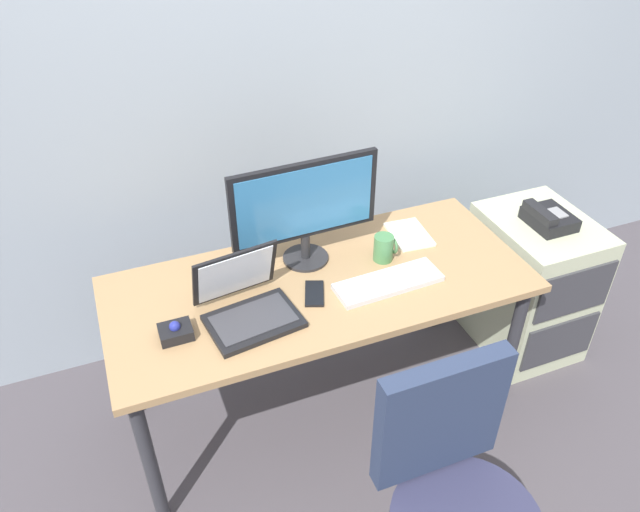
{
  "coord_description": "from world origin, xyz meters",
  "views": [
    {
      "loc": [
        -0.66,
        -1.67,
        2.15
      ],
      "look_at": [
        0.0,
        0.0,
        0.83
      ],
      "focal_mm": 34.31,
      "sensor_mm": 36.0,
      "label": 1
    }
  ],
  "objects_px": {
    "trackball_mouse": "(176,331)",
    "cell_phone": "(314,294)",
    "file_cabinet": "(529,284)",
    "paper_notepad": "(409,234)",
    "keyboard": "(388,282)",
    "laptop": "(247,303)",
    "banana": "(224,270)",
    "monitor_main": "(305,206)",
    "desk_phone": "(548,218)",
    "coffee_mug": "(384,248)"
  },
  "relations": [
    {
      "from": "trackball_mouse",
      "to": "cell_phone",
      "type": "xyz_separation_m",
      "value": [
        0.51,
        0.03,
        -0.02
      ]
    },
    {
      "from": "file_cabinet",
      "to": "paper_notepad",
      "type": "bearing_deg",
      "value": 170.07
    },
    {
      "from": "keyboard",
      "to": "laptop",
      "type": "xyz_separation_m",
      "value": [
        -0.54,
        0.03,
        0.04
      ]
    },
    {
      "from": "paper_notepad",
      "to": "banana",
      "type": "height_order",
      "value": "banana"
    },
    {
      "from": "trackball_mouse",
      "to": "paper_notepad",
      "type": "bearing_deg",
      "value": 13.5
    },
    {
      "from": "trackball_mouse",
      "to": "keyboard",
      "type": "bearing_deg",
      "value": -1.1
    },
    {
      "from": "file_cabinet",
      "to": "keyboard",
      "type": "xyz_separation_m",
      "value": [
        -0.84,
        -0.15,
        0.38
      ]
    },
    {
      "from": "monitor_main",
      "to": "paper_notepad",
      "type": "distance_m",
      "value": 0.52
    },
    {
      "from": "laptop",
      "to": "paper_notepad",
      "type": "xyz_separation_m",
      "value": [
        0.76,
        0.23,
        -0.05
      ]
    },
    {
      "from": "cell_phone",
      "to": "monitor_main",
      "type": "bearing_deg",
      "value": 98.8
    },
    {
      "from": "laptop",
      "to": "paper_notepad",
      "type": "relative_size",
      "value": 1.67
    },
    {
      "from": "trackball_mouse",
      "to": "monitor_main",
      "type": "bearing_deg",
      "value": 23.9
    },
    {
      "from": "keyboard",
      "to": "trackball_mouse",
      "type": "xyz_separation_m",
      "value": [
        -0.79,
        0.02,
        0.01
      ]
    },
    {
      "from": "file_cabinet",
      "to": "paper_notepad",
      "type": "distance_m",
      "value": 0.72
    },
    {
      "from": "file_cabinet",
      "to": "paper_notepad",
      "type": "relative_size",
      "value": 3.3
    },
    {
      "from": "desk_phone",
      "to": "cell_phone",
      "type": "bearing_deg",
      "value": -175.52
    },
    {
      "from": "file_cabinet",
      "to": "trackball_mouse",
      "type": "height_order",
      "value": "trackball_mouse"
    },
    {
      "from": "coffee_mug",
      "to": "laptop",
      "type": "bearing_deg",
      "value": -168.5
    },
    {
      "from": "laptop",
      "to": "trackball_mouse",
      "type": "xyz_separation_m",
      "value": [
        -0.25,
        -0.02,
        -0.03
      ]
    },
    {
      "from": "laptop",
      "to": "banana",
      "type": "distance_m",
      "value": 0.26
    },
    {
      "from": "keyboard",
      "to": "cell_phone",
      "type": "height_order",
      "value": "keyboard"
    },
    {
      "from": "keyboard",
      "to": "paper_notepad",
      "type": "bearing_deg",
      "value": 48.66
    },
    {
      "from": "file_cabinet",
      "to": "trackball_mouse",
      "type": "xyz_separation_m",
      "value": [
        -1.63,
        -0.14,
        0.38
      ]
    },
    {
      "from": "paper_notepad",
      "to": "cell_phone",
      "type": "xyz_separation_m",
      "value": [
        -0.51,
        -0.21,
        -0.0
      ]
    },
    {
      "from": "desk_phone",
      "to": "keyboard",
      "type": "bearing_deg",
      "value": -170.77
    },
    {
      "from": "desk_phone",
      "to": "monitor_main",
      "type": "distance_m",
      "value": 1.1
    },
    {
      "from": "keyboard",
      "to": "banana",
      "type": "distance_m",
      "value": 0.62
    },
    {
      "from": "keyboard",
      "to": "cell_phone",
      "type": "bearing_deg",
      "value": 170.08
    },
    {
      "from": "file_cabinet",
      "to": "monitor_main",
      "type": "xyz_separation_m",
      "value": [
        -1.07,
        0.11,
        0.61
      ]
    },
    {
      "from": "file_cabinet",
      "to": "keyboard",
      "type": "height_order",
      "value": "keyboard"
    },
    {
      "from": "trackball_mouse",
      "to": "cell_phone",
      "type": "distance_m",
      "value": 0.51
    },
    {
      "from": "file_cabinet",
      "to": "cell_phone",
      "type": "distance_m",
      "value": 1.18
    },
    {
      "from": "desk_phone",
      "to": "laptop",
      "type": "height_order",
      "value": "laptop"
    },
    {
      "from": "laptop",
      "to": "coffee_mug",
      "type": "xyz_separation_m",
      "value": [
        0.59,
        0.12,
        0.0
      ]
    },
    {
      "from": "monitor_main",
      "to": "keyboard",
      "type": "distance_m",
      "value": 0.42
    },
    {
      "from": "monitor_main",
      "to": "keyboard",
      "type": "bearing_deg",
      "value": -48.74
    },
    {
      "from": "laptop",
      "to": "file_cabinet",
      "type": "bearing_deg",
      "value": 4.98
    },
    {
      "from": "laptop",
      "to": "coffee_mug",
      "type": "height_order",
      "value": "laptop"
    },
    {
      "from": "trackball_mouse",
      "to": "cell_phone",
      "type": "height_order",
      "value": "trackball_mouse"
    },
    {
      "from": "coffee_mug",
      "to": "desk_phone",
      "type": "bearing_deg",
      "value": -1.23
    },
    {
      "from": "desk_phone",
      "to": "keyboard",
      "type": "xyz_separation_m",
      "value": [
        -0.83,
        -0.14,
        -0.0
      ]
    },
    {
      "from": "paper_notepad",
      "to": "monitor_main",
      "type": "bearing_deg",
      "value": 179.58
    },
    {
      "from": "desk_phone",
      "to": "trackball_mouse",
      "type": "relative_size",
      "value": 1.82
    },
    {
      "from": "monitor_main",
      "to": "trackball_mouse",
      "type": "xyz_separation_m",
      "value": [
        -0.56,
        -0.25,
        -0.22
      ]
    },
    {
      "from": "desk_phone",
      "to": "banana",
      "type": "bearing_deg",
      "value": 173.85
    },
    {
      "from": "monitor_main",
      "to": "trackball_mouse",
      "type": "relative_size",
      "value": 5.27
    },
    {
      "from": "monitor_main",
      "to": "coffee_mug",
      "type": "distance_m",
      "value": 0.36
    },
    {
      "from": "cell_phone",
      "to": "banana",
      "type": "height_order",
      "value": "banana"
    },
    {
      "from": "file_cabinet",
      "to": "cell_phone",
      "type": "height_order",
      "value": "cell_phone"
    },
    {
      "from": "trackball_mouse",
      "to": "paper_notepad",
      "type": "xyz_separation_m",
      "value": [
        1.02,
        0.24,
        -0.02
      ]
    }
  ]
}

